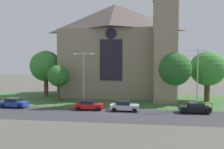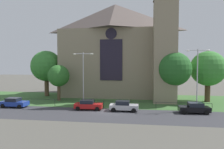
{
  "view_description": "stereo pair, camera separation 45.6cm",
  "coord_description": "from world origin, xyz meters",
  "px_view_note": "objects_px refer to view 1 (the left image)",
  "views": [
    {
      "loc": [
        4.71,
        -30.62,
        7.12
      ],
      "look_at": [
        -0.36,
        8.0,
        5.0
      ],
      "focal_mm": 34.23,
      "sensor_mm": 36.0,
      "label": 1
    },
    {
      "loc": [
        5.16,
        -30.56,
        7.12
      ],
      "look_at": [
        -0.36,
        8.0,
        5.0
      ],
      "focal_mm": 34.23,
      "sensor_mm": 36.0,
      "label": 2
    }
  ],
  "objects_px": {
    "streetlamp_near": "(84,73)",
    "parked_car_blue": "(14,103)",
    "parked_car_black": "(195,108)",
    "tree_left_far": "(46,66)",
    "streetlamp_far": "(198,72)",
    "tree_left_near": "(58,76)",
    "church_building": "(118,49)",
    "parked_car_red": "(89,105)",
    "tree_right_far": "(207,69)",
    "tree_right_near": "(174,69)",
    "parked_car_silver": "(124,106)"
  },
  "relations": [
    {
      "from": "tree_left_far",
      "to": "streetlamp_far",
      "type": "height_order",
      "value": "tree_left_far"
    },
    {
      "from": "tree_left_far",
      "to": "tree_left_near",
      "type": "bearing_deg",
      "value": -46.94
    },
    {
      "from": "tree_right_near",
      "to": "streetlamp_near",
      "type": "distance_m",
      "value": 15.74
    },
    {
      "from": "tree_left_far",
      "to": "tree_right_far",
      "type": "relative_size",
      "value": 1.05
    },
    {
      "from": "tree_right_far",
      "to": "tree_left_near",
      "type": "bearing_deg",
      "value": -174.07
    },
    {
      "from": "tree_right_far",
      "to": "parked_car_silver",
      "type": "distance_m",
      "value": 18.37
    },
    {
      "from": "tree_right_far",
      "to": "parked_car_blue",
      "type": "relative_size",
      "value": 2.17
    },
    {
      "from": "streetlamp_near",
      "to": "parked_car_silver",
      "type": "bearing_deg",
      "value": -14.64
    },
    {
      "from": "parked_car_blue",
      "to": "parked_car_black",
      "type": "height_order",
      "value": "same"
    },
    {
      "from": "tree_left_far",
      "to": "streetlamp_near",
      "type": "relative_size",
      "value": 1.11
    },
    {
      "from": "streetlamp_far",
      "to": "tree_left_far",
      "type": "bearing_deg",
      "value": 159.83
    },
    {
      "from": "tree_right_far",
      "to": "parked_car_red",
      "type": "bearing_deg",
      "value": -154.19
    },
    {
      "from": "tree_right_near",
      "to": "tree_left_far",
      "type": "bearing_deg",
      "value": 168.65
    },
    {
      "from": "streetlamp_near",
      "to": "tree_right_far",
      "type": "bearing_deg",
      "value": 20.94
    },
    {
      "from": "tree_left_near",
      "to": "parked_car_blue",
      "type": "relative_size",
      "value": 1.58
    },
    {
      "from": "streetlamp_near",
      "to": "parked_car_blue",
      "type": "bearing_deg",
      "value": -172.39
    },
    {
      "from": "church_building",
      "to": "tree_left_near",
      "type": "distance_m",
      "value": 14.44
    },
    {
      "from": "tree_left_far",
      "to": "streetlamp_far",
      "type": "relative_size",
      "value": 1.06
    },
    {
      "from": "parked_car_black",
      "to": "streetlamp_near",
      "type": "bearing_deg",
      "value": -7.63
    },
    {
      "from": "parked_car_black",
      "to": "tree_left_far",
      "type": "bearing_deg",
      "value": -25.42
    },
    {
      "from": "parked_car_blue",
      "to": "tree_left_near",
      "type": "bearing_deg",
      "value": 57.17
    },
    {
      "from": "tree_left_near",
      "to": "streetlamp_near",
      "type": "bearing_deg",
      "value": -39.98
    },
    {
      "from": "tree_right_far",
      "to": "tree_right_near",
      "type": "relative_size",
      "value": 1.03
    },
    {
      "from": "church_building",
      "to": "tree_right_far",
      "type": "relative_size",
      "value": 2.8
    },
    {
      "from": "streetlamp_near",
      "to": "streetlamp_far",
      "type": "relative_size",
      "value": 0.95
    },
    {
      "from": "parked_car_silver",
      "to": "parked_car_red",
      "type": "bearing_deg",
      "value": 178.68
    },
    {
      "from": "tree_right_near",
      "to": "parked_car_red",
      "type": "bearing_deg",
      "value": -153.39
    },
    {
      "from": "tree_right_near",
      "to": "parked_car_black",
      "type": "height_order",
      "value": "tree_right_near"
    },
    {
      "from": "tree_left_far",
      "to": "parked_car_blue",
      "type": "bearing_deg",
      "value": -89.63
    },
    {
      "from": "tree_left_near",
      "to": "parked_car_black",
      "type": "height_order",
      "value": "tree_left_near"
    },
    {
      "from": "tree_right_near",
      "to": "streetlamp_far",
      "type": "distance_m",
      "value": 5.86
    },
    {
      "from": "tree_left_near",
      "to": "streetlamp_far",
      "type": "xyz_separation_m",
      "value": [
        23.67,
        -5.26,
        1.09
      ]
    },
    {
      "from": "streetlamp_near",
      "to": "parked_car_silver",
      "type": "xyz_separation_m",
      "value": [
        6.64,
        -1.73,
        -4.79
      ]
    },
    {
      "from": "tree_left_near",
      "to": "church_building",
      "type": "bearing_deg",
      "value": 39.11
    },
    {
      "from": "parked_car_red",
      "to": "parked_car_silver",
      "type": "relative_size",
      "value": 1.01
    },
    {
      "from": "streetlamp_near",
      "to": "parked_car_silver",
      "type": "distance_m",
      "value": 8.37
    },
    {
      "from": "parked_car_black",
      "to": "tree_left_near",
      "type": "bearing_deg",
      "value": -18.67
    },
    {
      "from": "tree_left_near",
      "to": "parked_car_silver",
      "type": "height_order",
      "value": "tree_left_near"
    },
    {
      "from": "tree_left_far",
      "to": "parked_car_silver",
      "type": "height_order",
      "value": "tree_left_far"
    },
    {
      "from": "church_building",
      "to": "tree_left_far",
      "type": "height_order",
      "value": "church_building"
    },
    {
      "from": "streetlamp_far",
      "to": "parked_car_black",
      "type": "distance_m",
      "value": 5.36
    },
    {
      "from": "church_building",
      "to": "streetlamp_far",
      "type": "bearing_deg",
      "value": -45.68
    },
    {
      "from": "tree_right_near",
      "to": "streetlamp_near",
      "type": "xyz_separation_m",
      "value": [
        -14.83,
        -5.27,
        -0.5
      ]
    },
    {
      "from": "tree_left_near",
      "to": "parked_car_black",
      "type": "relative_size",
      "value": 1.59
    },
    {
      "from": "tree_left_near",
      "to": "parked_car_red",
      "type": "xyz_separation_m",
      "value": [
        7.48,
        -6.82,
        -3.93
      ]
    },
    {
      "from": "tree_right_near",
      "to": "streetlamp_far",
      "type": "relative_size",
      "value": 0.98
    },
    {
      "from": "tree_left_near",
      "to": "parked_car_black",
      "type": "bearing_deg",
      "value": -16.93
    },
    {
      "from": "tree_left_near",
      "to": "parked_car_red",
      "type": "relative_size",
      "value": 1.58
    },
    {
      "from": "tree_right_far",
      "to": "parked_car_blue",
      "type": "bearing_deg",
      "value": -163.44
    },
    {
      "from": "church_building",
      "to": "parked_car_blue",
      "type": "bearing_deg",
      "value": -134.98
    }
  ]
}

